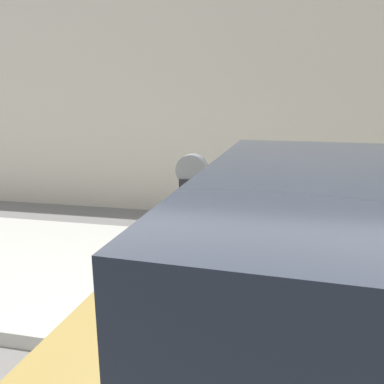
% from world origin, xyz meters
% --- Properties ---
extents(sidewalk, '(24.00, 2.80, 0.14)m').
position_xyz_m(sidewalk, '(0.00, 2.20, 0.07)').
color(sidewalk, '#ADAAA3').
rests_on(sidewalk, ground_plane).
extents(building_facade, '(24.00, 0.30, 4.89)m').
position_xyz_m(building_facade, '(0.00, 5.12, 2.44)').
color(building_facade, beige).
rests_on(building_facade, ground_plane).
extents(parking_meter, '(0.22, 0.13, 1.55)m').
position_xyz_m(parking_meter, '(-0.24, 0.99, 1.16)').
color(parking_meter, slate).
rests_on(parking_meter, sidewalk).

